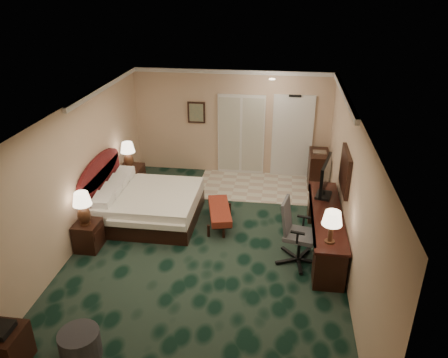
# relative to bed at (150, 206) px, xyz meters

# --- Properties ---
(floor) EXTENTS (5.00, 7.50, 0.00)m
(floor) POSITION_rel_bed_xyz_m (1.40, -1.01, -0.32)
(floor) COLOR black
(floor) RESTS_ON ground
(ceiling) EXTENTS (5.00, 7.50, 0.00)m
(ceiling) POSITION_rel_bed_xyz_m (1.40, -1.01, 2.38)
(ceiling) COLOR white
(ceiling) RESTS_ON wall_back
(wall_back) EXTENTS (5.00, 0.00, 2.70)m
(wall_back) POSITION_rel_bed_xyz_m (1.40, 2.74, 1.03)
(wall_back) COLOR #D9B293
(wall_back) RESTS_ON ground
(wall_front) EXTENTS (5.00, 0.00, 2.70)m
(wall_front) POSITION_rel_bed_xyz_m (1.40, -4.76, 1.03)
(wall_front) COLOR #D9B293
(wall_front) RESTS_ON ground
(wall_left) EXTENTS (0.00, 7.50, 2.70)m
(wall_left) POSITION_rel_bed_xyz_m (-1.10, -1.01, 1.03)
(wall_left) COLOR #D9B293
(wall_left) RESTS_ON ground
(wall_right) EXTENTS (0.00, 7.50, 2.70)m
(wall_right) POSITION_rel_bed_xyz_m (3.90, -1.01, 1.03)
(wall_right) COLOR #D9B293
(wall_right) RESTS_ON ground
(crown_molding) EXTENTS (5.00, 7.50, 0.10)m
(crown_molding) POSITION_rel_bed_xyz_m (1.40, -1.01, 2.33)
(crown_molding) COLOR silver
(crown_molding) RESTS_ON wall_back
(tile_patch) EXTENTS (3.20, 1.70, 0.01)m
(tile_patch) POSITION_rel_bed_xyz_m (2.30, 1.89, -0.31)
(tile_patch) COLOR beige
(tile_patch) RESTS_ON ground
(headboard) EXTENTS (0.12, 2.00, 1.40)m
(headboard) POSITION_rel_bed_xyz_m (-1.04, -0.01, 0.38)
(headboard) COLOR #47090A
(headboard) RESTS_ON ground
(entry_door) EXTENTS (1.02, 0.06, 2.18)m
(entry_door) POSITION_rel_bed_xyz_m (2.95, 2.71, 0.73)
(entry_door) COLOR silver
(entry_door) RESTS_ON ground
(closet_doors) EXTENTS (1.20, 0.06, 2.10)m
(closet_doors) POSITION_rel_bed_xyz_m (1.65, 2.70, 0.73)
(closet_doors) COLOR #B6B3AB
(closet_doors) RESTS_ON ground
(wall_art) EXTENTS (0.45, 0.06, 0.55)m
(wall_art) POSITION_rel_bed_xyz_m (0.50, 2.70, 1.28)
(wall_art) COLOR slate
(wall_art) RESTS_ON wall_back
(wall_mirror) EXTENTS (0.05, 0.95, 0.75)m
(wall_mirror) POSITION_rel_bed_xyz_m (3.86, -0.41, 1.23)
(wall_mirror) COLOR white
(wall_mirror) RESTS_ON wall_right
(bed) EXTENTS (2.00, 1.85, 0.63)m
(bed) POSITION_rel_bed_xyz_m (0.00, 0.00, 0.00)
(bed) COLOR white
(bed) RESTS_ON ground
(nightstand_near) EXTENTS (0.44, 0.51, 0.55)m
(nightstand_near) POSITION_rel_bed_xyz_m (-0.86, -1.23, -0.04)
(nightstand_near) COLOR black
(nightstand_near) RESTS_ON ground
(nightstand_far) EXTENTS (0.53, 0.60, 0.66)m
(nightstand_far) POSITION_rel_bed_xyz_m (-0.82, 1.20, 0.01)
(nightstand_far) COLOR black
(nightstand_far) RESTS_ON ground
(lamp_near) EXTENTS (0.37, 0.37, 0.66)m
(lamp_near) POSITION_rel_bed_xyz_m (-0.86, -1.26, 0.57)
(lamp_near) COLOR black
(lamp_near) RESTS_ON nightstand_near
(lamp_far) EXTENTS (0.42, 0.42, 0.63)m
(lamp_far) POSITION_rel_bed_xyz_m (-0.83, 1.16, 0.66)
(lamp_far) COLOR black
(lamp_far) RESTS_ON nightstand_far
(bed_bench) EXTENTS (0.66, 1.24, 0.40)m
(bed_bench) POSITION_rel_bed_xyz_m (1.49, -0.02, -0.12)
(bed_bench) COLOR maroon
(bed_bench) RESTS_ON ground
(ottoman) EXTENTS (0.60, 0.60, 0.40)m
(ottoman) POSITION_rel_bed_xyz_m (0.11, -3.74, -0.12)
(ottoman) COLOR #2D2D35
(ottoman) RESTS_ON ground
(side_table) EXTENTS (0.53, 0.53, 0.58)m
(side_table) POSITION_rel_bed_xyz_m (-0.80, -4.02, -0.03)
(side_table) COLOR black
(side_table) RESTS_ON ground
(desk) EXTENTS (0.58, 2.68, 0.77)m
(desk) POSITION_rel_bed_xyz_m (3.59, -0.61, 0.07)
(desk) COLOR black
(desk) RESTS_ON ground
(tv) EXTENTS (0.31, 0.98, 0.77)m
(tv) POSITION_rel_bed_xyz_m (3.57, 0.05, 0.84)
(tv) COLOR black
(tv) RESTS_ON desk
(desk_lamp) EXTENTS (0.42, 0.42, 0.58)m
(desk_lamp) POSITION_rel_bed_xyz_m (3.56, -1.61, 0.75)
(desk_lamp) COLOR black
(desk_lamp) RESTS_ON desk
(desk_chair) EXTENTS (0.83, 0.80, 1.22)m
(desk_chair) POSITION_rel_bed_xyz_m (3.11, -1.11, 0.29)
(desk_chair) COLOR #42414C
(desk_chair) RESTS_ON ground
(minibar) EXTENTS (0.46, 0.83, 0.87)m
(minibar) POSITION_rel_bed_xyz_m (3.62, 2.19, 0.12)
(minibar) COLOR black
(minibar) RESTS_ON ground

